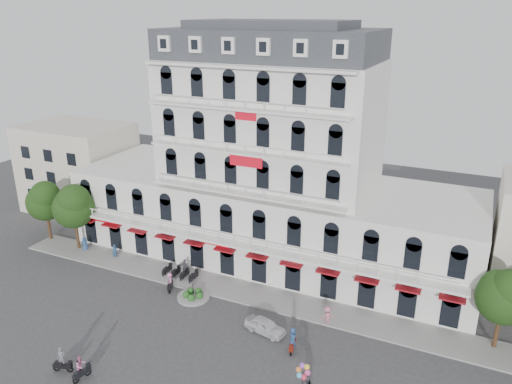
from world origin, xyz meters
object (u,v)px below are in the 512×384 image
(parked_car, at_px, (265,326))
(rider_east, at_px, (293,340))
(rider_west, at_px, (62,361))
(rider_center, at_px, (170,282))
(balloon_vendor, at_px, (305,383))
(rider_southwest, at_px, (81,368))

(parked_car, bearing_deg, rider_east, -103.56)
(rider_west, distance_m, rider_center, 13.70)
(rider_west, height_order, rider_center, rider_west)
(parked_car, bearing_deg, balloon_vendor, -124.53)
(rider_center, bearing_deg, balloon_vendor, 40.91)
(parked_car, xyz_separation_m, rider_west, (-12.36, -11.31, 0.38))
(rider_southwest, xyz_separation_m, rider_east, (13.49, 9.93, 0.07))
(parked_car, xyz_separation_m, rider_southwest, (-10.40, -11.33, 0.42))
(rider_center, distance_m, balloon_vendor, 19.19)
(rider_southwest, distance_m, rider_east, 16.75)
(parked_car, bearing_deg, rider_southwest, 148.34)
(rider_west, relative_size, rider_center, 1.16)
(rider_east, xyz_separation_m, rider_center, (-14.65, 3.77, -0.14))
(parked_car, xyz_separation_m, rider_center, (-11.55, 2.37, 0.34))
(rider_west, height_order, balloon_vendor, balloon_vendor)
(parked_car, bearing_deg, rider_west, 143.32)
(rider_center, height_order, balloon_vendor, balloon_vendor)
(rider_west, distance_m, rider_east, 18.36)
(parked_car, distance_m, rider_east, 3.44)
(rider_west, bearing_deg, rider_southwest, -19.07)
(rider_east, relative_size, balloon_vendor, 0.93)
(rider_west, distance_m, rider_southwest, 1.96)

